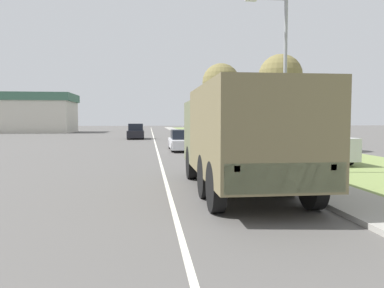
{
  "coord_description": "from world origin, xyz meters",
  "views": [
    {
      "loc": [
        -0.56,
        0.53,
        2.1
      ],
      "look_at": [
        0.83,
        12.59,
        1.31
      ],
      "focal_mm": 35.0,
      "sensor_mm": 36.0,
      "label": 1
    }
  ],
  "objects_px": {
    "military_truck": "(241,133)",
    "lamp_post": "(280,66)",
    "pickup_truck": "(311,143)",
    "car_second_ahead": "(136,132)",
    "car_nearest_ahead": "(184,141)"
  },
  "relations": [
    {
      "from": "military_truck",
      "to": "lamp_post",
      "type": "xyz_separation_m",
      "value": [
        2.45,
        3.74,
        2.47
      ]
    },
    {
      "from": "pickup_truck",
      "to": "car_second_ahead",
      "type": "bearing_deg",
      "value": 112.45
    },
    {
      "from": "car_nearest_ahead",
      "to": "car_second_ahead",
      "type": "height_order",
      "value": "car_second_ahead"
    },
    {
      "from": "car_nearest_ahead",
      "to": "pickup_truck",
      "type": "relative_size",
      "value": 0.91
    },
    {
      "from": "car_second_ahead",
      "to": "lamp_post",
      "type": "distance_m",
      "value": 28.0
    },
    {
      "from": "car_nearest_ahead",
      "to": "car_second_ahead",
      "type": "bearing_deg",
      "value": 103.53
    },
    {
      "from": "car_nearest_ahead",
      "to": "lamp_post",
      "type": "distance_m",
      "value": 12.14
    },
    {
      "from": "pickup_truck",
      "to": "lamp_post",
      "type": "bearing_deg",
      "value": -128.81
    },
    {
      "from": "car_nearest_ahead",
      "to": "lamp_post",
      "type": "height_order",
      "value": "lamp_post"
    },
    {
      "from": "car_nearest_ahead",
      "to": "pickup_truck",
      "type": "xyz_separation_m",
      "value": [
        5.8,
        -7.46,
        0.26
      ]
    },
    {
      "from": "car_second_ahead",
      "to": "pickup_truck",
      "type": "distance_m",
      "value": 25.09
    },
    {
      "from": "lamp_post",
      "to": "military_truck",
      "type": "bearing_deg",
      "value": -123.24
    },
    {
      "from": "military_truck",
      "to": "car_second_ahead",
      "type": "distance_m",
      "value": 31.03
    },
    {
      "from": "car_second_ahead",
      "to": "lamp_post",
      "type": "height_order",
      "value": "lamp_post"
    },
    {
      "from": "car_nearest_ahead",
      "to": "car_second_ahead",
      "type": "xyz_separation_m",
      "value": [
        -3.79,
        15.73,
        0.1
      ]
    }
  ]
}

